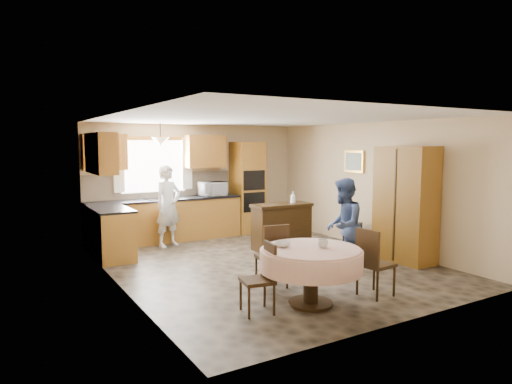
{
  "coord_description": "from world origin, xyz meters",
  "views": [
    {
      "loc": [
        -4.1,
        -6.54,
        2.07
      ],
      "look_at": [
        -0.04,
        0.3,
        1.23
      ],
      "focal_mm": 32.0,
      "sensor_mm": 36.0,
      "label": 1
    }
  ],
  "objects": [
    {
      "name": "floor",
      "position": [
        0.0,
        0.0,
        0.0
      ],
      "size": [
        5.0,
        6.0,
        0.01
      ],
      "primitive_type": "cube",
      "color": "brown",
      "rests_on": "ground"
    },
    {
      "name": "ceiling",
      "position": [
        0.0,
        0.0,
        2.5
      ],
      "size": [
        5.0,
        6.0,
        0.01
      ],
      "primitive_type": "cube",
      "color": "white",
      "rests_on": "wall_back"
    },
    {
      "name": "wall_back",
      "position": [
        0.0,
        3.0,
        1.25
      ],
      "size": [
        5.0,
        0.02,
        2.5
      ],
      "primitive_type": "cube",
      "color": "tan",
      "rests_on": "floor"
    },
    {
      "name": "wall_front",
      "position": [
        0.0,
        -3.0,
        1.25
      ],
      "size": [
        5.0,
        0.02,
        2.5
      ],
      "primitive_type": "cube",
      "color": "tan",
      "rests_on": "floor"
    },
    {
      "name": "wall_left",
      "position": [
        -2.5,
        0.0,
        1.25
      ],
      "size": [
        0.02,
        6.0,
        2.5
      ],
      "primitive_type": "cube",
      "color": "tan",
      "rests_on": "floor"
    },
    {
      "name": "wall_right",
      "position": [
        2.5,
        0.0,
        1.25
      ],
      "size": [
        0.02,
        6.0,
        2.5
      ],
      "primitive_type": "cube",
      "color": "tan",
      "rests_on": "floor"
    },
    {
      "name": "window",
      "position": [
        -1.0,
        2.98,
        1.6
      ],
      "size": [
        1.4,
        0.03,
        1.1
      ],
      "primitive_type": "cube",
      "color": "white",
      "rests_on": "wall_back"
    },
    {
      "name": "curtain_left",
      "position": [
        -1.75,
        2.93,
        1.65
      ],
      "size": [
        0.22,
        0.02,
        1.15
      ],
      "primitive_type": "cube",
      "color": "white",
      "rests_on": "wall_back"
    },
    {
      "name": "curtain_right",
      "position": [
        -0.25,
        2.93,
        1.65
      ],
      "size": [
        0.22,
        0.02,
        1.15
      ],
      "primitive_type": "cube",
      "color": "white",
      "rests_on": "wall_back"
    },
    {
      "name": "base_cab_back",
      "position": [
        -0.85,
        2.7,
        0.44
      ],
      "size": [
        3.3,
        0.6,
        0.88
      ],
      "primitive_type": "cube",
      "color": "#C98635",
      "rests_on": "floor"
    },
    {
      "name": "counter_back",
      "position": [
        -0.85,
        2.7,
        0.9
      ],
      "size": [
        3.3,
        0.64,
        0.04
      ],
      "primitive_type": "cube",
      "color": "black",
      "rests_on": "base_cab_back"
    },
    {
      "name": "base_cab_left",
      "position": [
        -2.2,
        1.8,
        0.44
      ],
      "size": [
        0.6,
        1.2,
        0.88
      ],
      "primitive_type": "cube",
      "color": "#C98635",
      "rests_on": "floor"
    },
    {
      "name": "counter_left",
      "position": [
        -2.2,
        1.8,
        0.9
      ],
      "size": [
        0.64,
        1.2,
        0.04
      ],
      "primitive_type": "cube",
      "color": "black",
      "rests_on": "base_cab_left"
    },
    {
      "name": "backsplash",
      "position": [
        -0.85,
        2.99,
        1.18
      ],
      "size": [
        3.3,
        0.02,
        0.55
      ],
      "primitive_type": "cube",
      "color": "tan",
      "rests_on": "wall_back"
    },
    {
      "name": "wall_cab_left",
      "position": [
        -2.05,
        2.83,
        1.91
      ],
      "size": [
        0.85,
        0.33,
        0.72
      ],
      "primitive_type": "cube",
      "color": "#C17730",
      "rests_on": "wall_back"
    },
    {
      "name": "wall_cab_right",
      "position": [
        0.15,
        2.83,
        1.91
      ],
      "size": [
        0.9,
        0.33,
        0.72
      ],
      "primitive_type": "cube",
      "color": "#C17730",
      "rests_on": "wall_back"
    },
    {
      "name": "wall_cab_side",
      "position": [
        -2.33,
        1.8,
        1.91
      ],
      "size": [
        0.33,
        1.2,
        0.72
      ],
      "primitive_type": "cube",
      "color": "#C17730",
      "rests_on": "wall_left"
    },
    {
      "name": "oven_tower",
      "position": [
        1.15,
        2.69,
        1.06
      ],
      "size": [
        0.66,
        0.62,
        2.12
      ],
      "primitive_type": "cube",
      "color": "#C98635",
      "rests_on": "floor"
    },
    {
      "name": "oven_upper",
      "position": [
        1.15,
        2.38,
        1.25
      ],
      "size": [
        0.56,
        0.01,
        0.45
      ],
      "primitive_type": "cube",
      "color": "black",
      "rests_on": "oven_tower"
    },
    {
      "name": "oven_lower",
      "position": [
        1.15,
        2.38,
        0.75
      ],
      "size": [
        0.56,
        0.01,
        0.45
      ],
      "primitive_type": "cube",
      "color": "black",
      "rests_on": "oven_tower"
    },
    {
      "name": "pendant",
      "position": [
        -1.0,
        2.5,
        2.12
      ],
      "size": [
        0.36,
        0.36,
        0.18
      ],
      "primitive_type": "cone",
      "rotation": [
        3.14,
        0.0,
        0.0
      ],
      "color": "beige",
      "rests_on": "ceiling"
    },
    {
      "name": "sideboard",
      "position": [
        0.86,
        0.82,
        0.42
      ],
      "size": [
        1.2,
        0.52,
        0.85
      ],
      "primitive_type": "cube",
      "rotation": [
        0.0,
        0.0,
        -0.03
      ],
      "color": "#33210D",
      "rests_on": "floor"
    },
    {
      "name": "space_heater",
      "position": [
        2.16,
        0.21,
        0.25
      ],
      "size": [
        0.44,
        0.38,
        0.5
      ],
      "primitive_type": "cube",
      "rotation": [
        0.0,
        0.0,
        0.39
      ],
      "color": "black",
      "rests_on": "floor"
    },
    {
      "name": "cupboard",
      "position": [
        2.22,
        -1.05,
        1.02
      ],
      "size": [
        0.53,
        1.07,
        2.03
      ],
      "primitive_type": "cube",
      "color": "#C98635",
      "rests_on": "floor"
    },
    {
      "name": "dining_table",
      "position": [
        -0.58,
        -1.98,
        0.58
      ],
      "size": [
        1.32,
        1.32,
        0.75
      ],
      "color": "#33210D",
      "rests_on": "floor"
    },
    {
      "name": "chair_left",
      "position": [
        -1.24,
        -1.88,
        0.48
      ],
      "size": [
        0.44,
        0.44,
        0.87
      ],
      "rotation": [
        0.0,
        0.0,
        -1.76
      ],
      "color": "#33210D",
      "rests_on": "floor"
    },
    {
      "name": "chair_back",
      "position": [
        -0.6,
        -1.14,
        0.52
      ],
      "size": [
        0.47,
        0.47,
        0.93
      ],
      "rotation": [
        0.0,
        0.0,
        2.96
      ],
      "color": "#33210D",
      "rests_on": "floor"
    },
    {
      "name": "chair_right",
      "position": [
        0.34,
        -2.15,
        0.52
      ],
      "size": [
        0.44,
        0.44,
        0.94
      ],
      "rotation": [
        0.0,
        0.0,
        1.66
      ],
      "color": "#33210D",
      "rests_on": "floor"
    },
    {
      "name": "framed_picture",
      "position": [
        2.47,
        0.54,
        1.71
      ],
      "size": [
        0.06,
        0.55,
        0.46
      ],
      "color": "gold",
      "rests_on": "wall_right"
    },
    {
      "name": "microwave",
      "position": [
        0.23,
        2.65,
        1.08
      ],
      "size": [
        0.57,
        0.4,
        0.31
      ],
      "primitive_type": "imported",
      "rotation": [
        0.0,
        0.0,
        0.03
      ],
      "color": "silver",
      "rests_on": "counter_back"
    },
    {
      "name": "person_sink",
      "position": [
        -0.97,
        2.22,
        0.83
      ],
      "size": [
        0.7,
        0.58,
        1.65
      ],
      "primitive_type": "imported",
      "rotation": [
        0.0,
        0.0,
        0.34
      ],
      "color": "silver",
      "rests_on": "floor"
    },
    {
      "name": "person_dining",
      "position": [
        0.8,
        -1.04,
        0.77
      ],
      "size": [
        0.94,
        0.92,
        1.53
      ],
      "primitive_type": "imported",
      "rotation": [
        0.0,
        0.0,
        3.82
      ],
      "color": "#374A78",
      "rests_on": "floor"
    },
    {
      "name": "bowl_sideboard",
      "position": [
        0.56,
        0.82,
        0.88
      ],
      "size": [
        0.28,
        0.28,
        0.06
      ],
      "primitive_type": "imported",
      "rotation": [
        0.0,
        0.0,
        -0.24
      ],
      "color": "#B2B2B2",
      "rests_on": "sideboard"
    },
    {
      "name": "bottle_sideboard",
      "position": [
        1.13,
        0.82,
        0.99
      ],
      "size": [
        0.14,
        0.14,
        0.29
      ],
      "primitive_type": "imported",
      "rotation": [
        0.0,
        0.0,
        0.29
      ],
      "color": "silver",
      "rests_on": "sideboard"
    },
    {
      "name": "cup_table",
      "position": [
        -0.44,
        -2.05,
        0.8
      ],
      "size": [
        0.16,
        0.16,
        0.11
      ],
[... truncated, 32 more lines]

